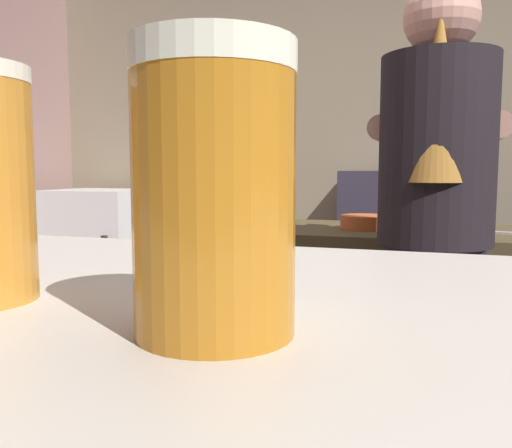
# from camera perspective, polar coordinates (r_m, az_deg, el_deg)

# --- Properties ---
(wall_back) EXTENTS (5.20, 0.10, 2.70)m
(wall_back) POSITION_cam_1_polar(r_m,az_deg,el_deg) (3.54, 17.04, 9.17)
(wall_back) COLOR gray
(wall_back) RESTS_ON ground
(prep_counter) EXTENTS (2.10, 0.60, 0.90)m
(prep_counter) POSITION_cam_1_polar(r_m,az_deg,el_deg) (2.26, 25.16, -12.22)
(prep_counter) COLOR #4D4127
(prep_counter) RESTS_ON ground
(back_shelf) EXTENTS (0.82, 0.36, 1.12)m
(back_shelf) POSITION_cam_1_polar(r_m,az_deg,el_deg) (3.31, 16.17, -4.26)
(back_shelf) COLOR #353041
(back_shelf) RESTS_ON ground
(mini_fridge) EXTENTS (0.62, 0.58, 1.00)m
(mini_fridge) POSITION_cam_1_polar(r_m,az_deg,el_deg) (3.77, -16.31, -4.02)
(mini_fridge) COLOR white
(mini_fridge) RESTS_ON ground
(bartender) EXTENTS (0.43, 0.52, 1.68)m
(bartender) POSITION_cam_1_polar(r_m,az_deg,el_deg) (1.69, 18.70, 0.34)
(bartender) COLOR #352D42
(bartender) RESTS_ON ground
(mixing_bowl) EXTENTS (0.20, 0.20, 0.05)m
(mixing_bowl) POSITION_cam_1_polar(r_m,az_deg,el_deg) (2.13, 11.73, 0.21)
(mixing_bowl) COLOR #C95929
(mixing_bowl) RESTS_ON prep_counter
(pint_glass_near) EXTENTS (0.08, 0.08, 0.14)m
(pint_glass_near) POSITION_cam_1_polar(r_m,az_deg,el_deg) (0.26, -4.54, 3.54)
(pint_glass_near) COLOR #BC741D
(pint_glass_near) RESTS_ON bar_counter
(bottle_hot_sauce) EXTENTS (0.08, 0.08, 0.18)m
(bottle_hot_sauce) POSITION_cam_1_polar(r_m,az_deg,el_deg) (3.32, 21.55, 6.53)
(bottle_hot_sauce) COLOR red
(bottle_hot_sauce) RESTS_ON back_shelf
(bottle_olive_oil) EXTENTS (0.05, 0.05, 0.18)m
(bottle_olive_oil) POSITION_cam_1_polar(r_m,az_deg,el_deg) (3.22, 18.94, 6.68)
(bottle_olive_oil) COLOR black
(bottle_olive_oil) RESTS_ON back_shelf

